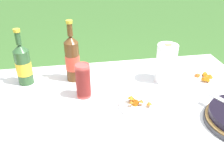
# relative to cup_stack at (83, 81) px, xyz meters

# --- Properties ---
(garden_table) EXTENTS (1.72, 0.99, 0.67)m
(garden_table) POSITION_rel_cup_stack_xyz_m (0.03, -0.12, -0.15)
(garden_table) COLOR #A87A47
(garden_table) RESTS_ON ground_plane
(tablecloth) EXTENTS (1.73, 1.00, 0.10)m
(tablecloth) POSITION_rel_cup_stack_xyz_m (0.03, -0.12, -0.10)
(tablecloth) COLOR white
(tablecloth) RESTS_ON garden_table
(cup_stack) EXTENTS (0.07, 0.07, 0.18)m
(cup_stack) POSITION_rel_cup_stack_xyz_m (0.00, 0.00, 0.00)
(cup_stack) COLOR #E04C47
(cup_stack) RESTS_ON tablecloth
(cider_bottle_green) EXTENTS (0.08, 0.08, 0.31)m
(cider_bottle_green) POSITION_rel_cup_stack_xyz_m (-0.30, 0.19, 0.03)
(cider_bottle_green) COLOR #2D562D
(cider_bottle_green) RESTS_ON tablecloth
(cider_bottle_amber) EXTENTS (0.08, 0.08, 0.34)m
(cider_bottle_amber) POSITION_rel_cup_stack_xyz_m (-0.04, 0.18, 0.04)
(cider_bottle_amber) COLOR brown
(cider_bottle_amber) RESTS_ON tablecloth
(snack_plate_near) EXTENTS (0.20, 0.20, 0.05)m
(snack_plate_near) POSITION_rel_cup_stack_xyz_m (0.25, -0.13, -0.08)
(snack_plate_near) COLOR white
(snack_plate_near) RESTS_ON tablecloth
(snack_plate_left) EXTENTS (0.22, 0.22, 0.05)m
(snack_plate_left) POSITION_rel_cup_stack_xyz_m (0.69, 0.05, -0.08)
(snack_plate_left) COLOR white
(snack_plate_left) RESTS_ON tablecloth
(paper_towel_roll) EXTENTS (0.11, 0.11, 0.21)m
(paper_towel_roll) POSITION_rel_cup_stack_xyz_m (0.45, 0.08, 0.02)
(paper_towel_roll) COLOR white
(paper_towel_roll) RESTS_ON tablecloth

